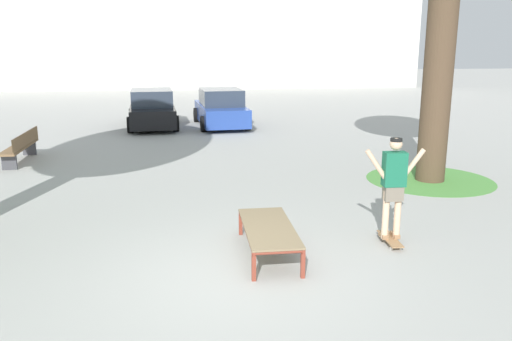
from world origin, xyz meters
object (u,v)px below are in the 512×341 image
at_px(skateboard, 390,239).
at_px(car_blue, 221,109).
at_px(skate_box, 269,229).
at_px(skater, 394,181).
at_px(car_black, 152,110).
at_px(park_bench, 21,146).

xyz_separation_m(skateboard, car_blue, (-1.93, 13.19, 0.61)).
bearing_deg(skate_box, skater, 4.89).
bearing_deg(car_black, skate_box, -79.17).
distance_m(skateboard, car_black, 14.10).
height_order(skater, park_bench, skater).
bearing_deg(skater, car_blue, 98.33).
relative_size(skate_box, skateboard, 2.35).
bearing_deg(car_blue, skate_box, -90.63).
bearing_deg(car_blue, skateboard, -81.68).
height_order(skateboard, car_blue, car_blue).
relative_size(car_black, car_blue, 1.00).
relative_size(skater, park_bench, 0.70).
xyz_separation_m(skate_box, park_bench, (-5.86, 7.48, 0.03)).
bearing_deg(skateboard, skater, 87.61).
height_order(skate_box, skater, skater).
bearing_deg(park_bench, skateboard, -42.65).
height_order(car_blue, park_bench, car_blue).
relative_size(skate_box, skater, 1.12).
height_order(skater, car_black, skater).
distance_m(skate_box, park_bench, 9.50).
height_order(skate_box, park_bench, park_bench).
xyz_separation_m(skate_box, skateboard, (2.08, 0.18, -0.34)).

